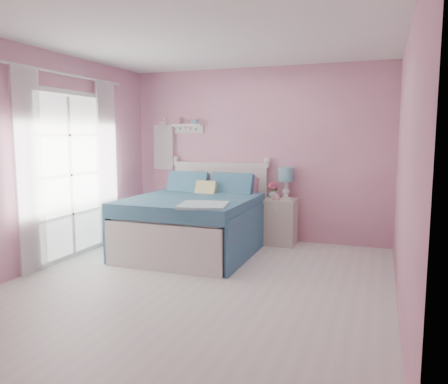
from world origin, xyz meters
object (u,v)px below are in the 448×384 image
Objects in this scene: vase at (273,193)px; teacup at (276,197)px; nightstand at (280,221)px; table_lamp at (286,177)px; bed at (196,222)px.

vase is 0.20m from teacup.
nightstand is 0.40m from teacup.
vase reaches higher than teacup.
table_lamp is at bearing 68.45° from teacup.
vase is (-0.12, 0.04, 0.40)m from nightstand.
teacup is at bearing 33.37° from bed.
nightstand is 0.42m from vase.
nightstand is at bearing 77.54° from teacup.
table_lamp is at bearing 18.14° from vase.
nightstand is (1.01, 0.77, -0.06)m from bed.
bed is at bearing -141.03° from table_lamp.
vase is at bearing -161.86° from table_lamp.
table_lamp is 0.37m from teacup.
bed is 14.86× the size of vase.
bed is 1.20m from teacup.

